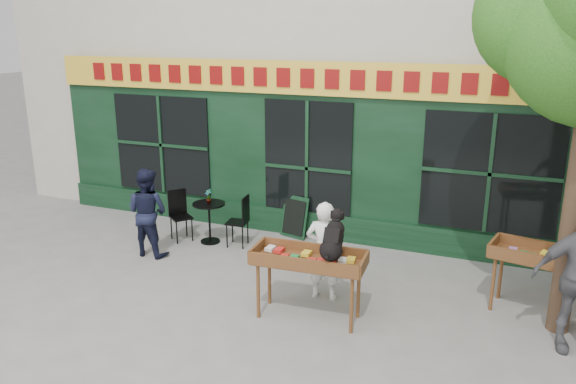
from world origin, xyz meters
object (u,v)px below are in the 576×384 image
object	(u,v)px
dog	(333,234)
bistro_table	(209,215)
woman	(324,251)
book_cart_right	(550,261)
man_left	(147,212)
book_cart_center	(309,262)

from	to	relation	value
dog	bistro_table	distance (m)	3.73
dog	woman	size ratio (longest dim) A/B	0.40
book_cart_right	woman	bearing A→B (deg)	-156.95
book_cart_right	man_left	size ratio (longest dim) A/B	1.02
bistro_table	woman	bearing A→B (deg)	-26.37
dog	man_left	bearing A→B (deg)	159.54
bistro_table	man_left	xyz separation A→B (m)	(-0.70, -0.90, 0.24)
man_left	book_cart_right	bearing A→B (deg)	-176.29
woman	bistro_table	size ratio (longest dim) A/B	1.96
dog	bistro_table	xyz separation A→B (m)	(-3.04, 2.03, -0.75)
woman	man_left	xyz separation A→B (m)	(-3.39, 0.43, 0.04)
woman	man_left	world-z (taller)	man_left
woman	bistro_table	world-z (taller)	woman
bistro_table	dog	bearing A→B (deg)	-33.79
book_cart_right	dog	bearing A→B (deg)	-142.16
book_cart_right	bistro_table	distance (m)	5.74
book_cart_center	bistro_table	bearing A→B (deg)	139.97
bistro_table	book_cart_center	bearing A→B (deg)	-36.42
book_cart_center	man_left	distance (m)	3.55
book_cart_right	book_cart_center	bearing A→B (deg)	-145.69
book_cart_center	bistro_table	distance (m)	3.35
book_cart_center	book_cart_right	distance (m)	3.26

